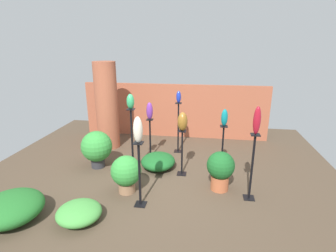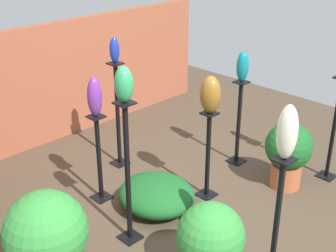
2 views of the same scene
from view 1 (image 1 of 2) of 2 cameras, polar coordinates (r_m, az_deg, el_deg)
ground_plane at (r=5.77m, az=-2.30°, el=-11.38°), size 8.00×8.00×0.00m
brick_wall_back at (r=8.05m, az=1.36°, el=3.34°), size 5.60×0.12×1.63m
brick_pillar at (r=7.30m, az=-13.18°, el=4.30°), size 0.60×0.60×2.35m
pedestal_teal at (r=5.96m, az=11.71°, el=-5.44°), size 0.20×0.20×1.09m
pedestal_ivory at (r=4.69m, az=-6.19°, el=-11.05°), size 0.20×0.20×1.20m
pedestal_bronze at (r=5.75m, az=3.06°, el=-6.30°), size 0.20×0.20×1.02m
pedestal_violet at (r=6.62m, az=-3.89°, el=-3.12°), size 0.20×0.20×1.01m
pedestal_cobalt at (r=6.90m, az=2.24°, el=-0.81°), size 0.20×0.20×1.34m
pedestal_jade at (r=5.90m, az=-7.79°, el=-3.65°), size 0.20×0.20×1.45m
pedestal_ruby at (r=5.06m, az=17.75°, el=-9.12°), size 0.20×0.20×1.28m
art_vase_teal at (r=5.71m, az=12.19°, el=1.80°), size 0.14×0.15×0.37m
art_vase_ivory at (r=4.34m, az=-6.57°, el=-0.81°), size 0.16×0.16×0.45m
art_vase_bronze at (r=5.49m, az=3.19°, el=0.98°), size 0.21×0.23×0.41m
art_vase_violet at (r=6.39m, az=-4.03°, el=3.30°), size 0.16×0.15×0.43m
art_vase_cobalt at (r=6.68m, az=2.33°, el=6.34°), size 0.12×0.11×0.30m
art_vase_jade at (r=5.63m, az=-8.18°, el=5.31°), size 0.16×0.17×0.32m
art_vase_ruby at (r=4.73m, az=18.79°, el=1.14°), size 0.13×0.13×0.50m
potted_plant_mid_left at (r=5.18m, az=-9.09°, el=-9.92°), size 0.59×0.59×0.75m
potted_plant_mid_right at (r=6.29m, az=-15.26°, el=-4.47°), size 0.71×0.71×0.87m
potted_plant_near_pillar at (r=5.28m, az=11.36°, el=-9.05°), size 0.54×0.54×0.79m
foliage_bed_east at (r=5.16m, az=-30.95°, el=-15.03°), size 1.01×1.04×0.44m
foliage_bed_west at (r=4.72m, az=-18.79°, el=-17.42°), size 0.74×0.71×0.30m
foliage_bed_center at (r=6.15m, az=-2.17°, el=-7.67°), size 0.79×0.86×0.34m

